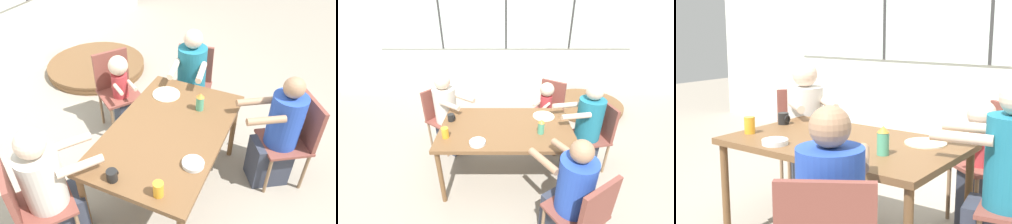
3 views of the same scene
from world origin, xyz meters
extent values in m
plane|color=gray|center=(0.00, 0.00, 0.00)|extent=(16.00, 16.00, 0.00)
cube|color=silver|center=(0.00, 2.67, 1.40)|extent=(8.40, 0.06, 2.80)
cube|color=silver|center=(0.00, 2.63, 1.58)|extent=(5.20, 0.02, 1.20)
cube|color=#333333|center=(-1.30, 2.63, 1.58)|extent=(0.04, 0.01, 1.20)
cube|color=#333333|center=(0.00, 2.63, 1.58)|extent=(0.04, 0.01, 1.20)
cube|color=#333333|center=(1.30, 2.63, 1.58)|extent=(0.04, 0.01, 1.20)
cube|color=brown|center=(0.00, 0.00, 0.69)|extent=(1.44, 0.89, 0.04)
cylinder|color=brown|center=(-0.67, -0.39, 0.34)|extent=(0.05, 0.05, 0.67)
cylinder|color=brown|center=(0.67, -0.39, 0.34)|extent=(0.05, 0.05, 0.67)
cylinder|color=brown|center=(-0.67, 0.39, 0.34)|extent=(0.05, 0.05, 0.67)
cylinder|color=brown|center=(0.67, 0.39, 0.34)|extent=(0.05, 0.05, 0.67)
cube|color=brown|center=(0.56, -0.87, 0.44)|extent=(0.55, 0.55, 0.03)
cube|color=brown|center=(0.66, -1.03, 0.66)|extent=(0.34, 0.24, 0.42)
cylinder|color=#8C6B4C|center=(0.33, -0.82, 0.21)|extent=(0.03, 0.03, 0.43)
cylinder|color=#8C6B4C|center=(0.61, -0.64, 0.21)|extent=(0.03, 0.03, 0.43)
cube|color=brown|center=(1.02, 0.18, 0.44)|extent=(0.46, 0.46, 0.03)
cube|color=brown|center=(1.20, 0.22, 0.66)|extent=(0.10, 0.38, 0.42)
cylinder|color=#8C6B4C|center=(0.89, -0.01, 0.21)|extent=(0.03, 0.03, 0.43)
cylinder|color=#8C6B4C|center=(0.83, 0.32, 0.21)|extent=(0.03, 0.03, 0.43)
cylinder|color=#8C6B4C|center=(1.22, 0.05, 0.21)|extent=(0.03, 0.03, 0.43)
cylinder|color=#8C6B4C|center=(1.16, 0.38, 0.21)|extent=(0.03, 0.03, 0.43)
cube|color=brown|center=(-0.85, 0.60, 0.44)|extent=(0.56, 0.56, 0.03)
cube|color=brown|center=(-0.99, 0.71, 0.66)|extent=(0.25, 0.33, 0.42)
cylinder|color=#8C6B4C|center=(-0.61, 0.64, 0.21)|extent=(0.03, 0.03, 0.43)
cylinder|color=#8C6B4C|center=(-0.81, 0.37, 0.21)|extent=(0.03, 0.03, 0.43)
cylinder|color=#8C6B4C|center=(-0.89, 0.84, 0.21)|extent=(0.03, 0.03, 0.43)
cylinder|color=#8C6B4C|center=(-1.08, 0.56, 0.21)|extent=(0.03, 0.03, 0.43)
cube|color=brown|center=(0.60, 0.85, 0.44)|extent=(0.56, 0.56, 0.03)
cube|color=brown|center=(0.71, 0.99, 0.66)|extent=(0.33, 0.25, 0.42)
cylinder|color=#8C6B4C|center=(0.64, 0.61, 0.21)|extent=(0.03, 0.03, 0.43)
cylinder|color=#8C6B4C|center=(0.36, 0.81, 0.21)|extent=(0.03, 0.03, 0.43)
cylinder|color=#8C6B4C|center=(0.84, 0.89, 0.21)|extent=(0.03, 0.03, 0.43)
cylinder|color=#8C6B4C|center=(0.56, 1.08, 0.21)|extent=(0.03, 0.03, 0.43)
cube|color=#333847|center=(0.51, -0.79, 0.23)|extent=(0.40, 0.43, 0.45)
cylinder|color=#284CB7|center=(0.54, -0.84, 0.69)|extent=(0.29, 0.29, 0.49)
sphere|color=#A37A5B|center=(0.54, -0.84, 1.02)|extent=(0.17, 0.17, 0.17)
cylinder|color=#A37A5B|center=(0.30, -0.71, 0.82)|extent=(0.22, 0.30, 0.06)
cylinder|color=#A37A5B|center=(0.52, -0.57, 0.82)|extent=(0.22, 0.30, 0.06)
cube|color=#333847|center=(0.92, 0.17, 0.23)|extent=(0.40, 0.33, 0.45)
cylinder|color=#1E7089|center=(0.98, 0.18, 0.70)|extent=(0.30, 0.30, 0.50)
sphere|color=beige|center=(0.98, 0.18, 1.05)|extent=(0.19, 0.19, 0.19)
cylinder|color=beige|center=(0.76, 0.00, 0.84)|extent=(0.33, 0.12, 0.06)
cylinder|color=beige|center=(0.71, 0.26, 0.84)|extent=(0.33, 0.12, 0.06)
cube|color=#333847|center=(-0.77, 0.55, 0.23)|extent=(0.44, 0.42, 0.45)
cylinder|color=beige|center=(-0.81, 0.58, 0.68)|extent=(0.29, 0.29, 0.47)
sphere|color=beige|center=(-0.81, 0.58, 1.02)|extent=(0.21, 0.21, 0.21)
cylinder|color=beige|center=(-0.54, 0.54, 0.81)|extent=(0.30, 0.23, 0.06)
cylinder|color=beige|center=(-0.69, 0.33, 0.81)|extent=(0.30, 0.23, 0.06)
cube|color=#333847|center=(0.56, 0.79, 0.23)|extent=(0.24, 0.25, 0.45)
cylinder|color=#B23338|center=(0.58, 0.81, 0.58)|extent=(0.17, 0.17, 0.26)
sphere|color=beige|center=(0.58, 0.81, 0.81)|extent=(0.20, 0.20, 0.20)
cylinder|color=beige|center=(0.56, 0.66, 0.63)|extent=(0.14, 0.17, 0.04)
cylinder|color=beige|center=(0.44, 0.74, 0.63)|extent=(0.14, 0.17, 0.04)
cylinder|color=black|center=(-0.63, 0.12, 0.75)|extent=(0.08, 0.08, 0.08)
torus|color=black|center=(-0.59, 0.12, 0.75)|extent=(0.01, 0.06, 0.06)
cylinder|color=#4CA57F|center=(0.36, -0.13, 0.77)|extent=(0.07, 0.07, 0.13)
cone|color=orange|center=(0.36, -0.13, 0.86)|extent=(0.07, 0.07, 0.04)
cylinder|color=gold|center=(-0.61, -0.21, 0.77)|extent=(0.07, 0.07, 0.11)
cylinder|color=silver|center=(-0.28, -0.32, 0.73)|extent=(0.16, 0.16, 0.03)
cylinder|color=beige|center=(0.45, 0.22, 0.72)|extent=(0.25, 0.25, 0.01)
cylinder|color=brown|center=(1.56, 1.86, 0.01)|extent=(1.36, 1.36, 0.03)
cylinder|color=brown|center=(1.56, 1.86, 0.04)|extent=(1.38, 1.38, 0.03)
cylinder|color=brown|center=(1.56, 1.86, 0.07)|extent=(1.36, 1.36, 0.03)
cylinder|color=brown|center=(1.56, 1.86, 0.10)|extent=(1.38, 1.38, 0.03)
camera|label=1|loc=(-1.82, -0.84, 2.42)|focal=35.00mm
camera|label=2|loc=(0.00, -2.11, 2.02)|focal=24.00mm
camera|label=3|loc=(1.66, -2.28, 1.43)|focal=50.00mm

